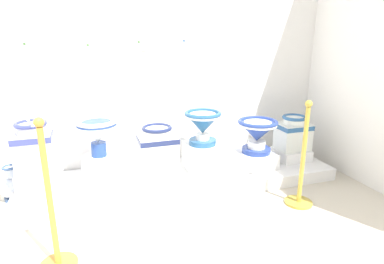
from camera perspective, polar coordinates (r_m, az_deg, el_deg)
wall_back at (r=3.61m, az=-4.22°, el=16.21°), size 3.86×0.06×2.98m
display_platform at (r=3.46m, az=-1.76°, el=-8.14°), size 3.22×0.86×0.13m
plinth_block_tall_cobalt at (r=3.27m, az=-25.35°, el=-7.84°), size 0.34×0.30×0.24m
antique_toilet_tall_cobalt at (r=3.15m, az=-26.11°, el=-2.16°), size 0.32×0.29×0.44m
plinth_block_leftmost at (r=3.30m, az=-15.78°, el=-6.68°), size 0.33×0.36×0.23m
antique_toilet_leftmost at (r=3.17m, az=-16.32°, el=-0.23°), size 0.39×0.39×0.41m
plinth_block_rightmost at (r=3.35m, az=-5.95°, el=-6.99°), size 0.36×0.34×0.09m
antique_toilet_rightmost at (r=3.25m, az=-6.09°, el=-2.64°), size 0.38×0.31×0.44m
plinth_block_broad_patterned at (r=3.48m, az=1.84°, el=-4.33°), size 0.35×0.39×0.28m
antique_toilet_broad_patterned at (r=3.37m, az=1.90°, el=1.50°), size 0.38×0.38×0.35m
plinth_block_pale_glazed at (r=3.64m, az=11.14°, el=-4.71°), size 0.39×0.36×0.16m
antique_toilet_pale_glazed at (r=3.54m, az=11.42°, el=0.02°), size 0.42×0.42×0.36m
plinth_block_slender_white at (r=3.95m, az=17.07°, el=-3.71°), size 0.35×0.34×0.12m
antique_toilet_slender_white at (r=3.87m, az=17.40°, el=-0.05°), size 0.35×0.28×0.40m
info_placard_first at (r=3.50m, az=-26.65°, el=13.01°), size 0.13×0.01×0.15m
info_placard_second at (r=3.47m, az=-17.29°, el=13.81°), size 0.11×0.01×0.13m
info_placard_third at (r=3.51m, az=-8.73°, el=14.88°), size 0.12×0.01×0.11m
info_placard_fourth at (r=3.63m, az=-0.82°, el=15.09°), size 0.13×0.01×0.15m
decorative_vase_corner at (r=3.56m, az=-29.03°, el=-8.30°), size 0.25×0.25×0.34m
stanchion_post_near_left at (r=2.39m, az=-23.24°, el=-14.89°), size 0.25×0.25×1.05m
stanchion_post_near_right at (r=3.14m, az=18.69°, el=-7.13°), size 0.25×0.25×0.99m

